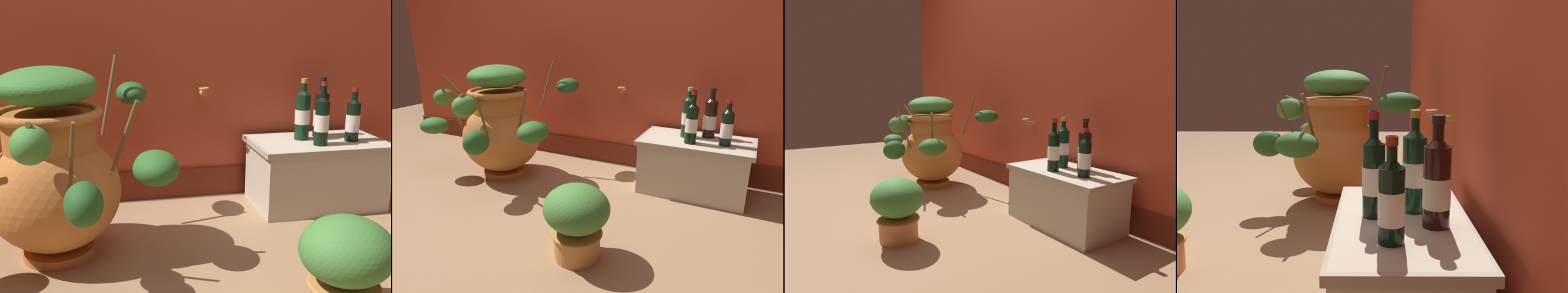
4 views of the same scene
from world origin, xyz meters
TOP-DOWN VIEW (x-y plane):
  - ground_plane at (0.00, 0.00)m, footprint 7.00×7.00m
  - terracotta_urn at (-0.64, 0.51)m, footprint 1.03×0.96m
  - stone_ledge at (0.68, 0.84)m, footprint 0.71×0.41m
  - wine_bottle_left at (0.66, 0.75)m, footprint 0.07×0.07m
  - wine_bottle_middle at (0.86, 0.80)m, footprint 0.07×0.07m
  - wine_bottle_right at (0.74, 0.93)m, footprint 0.08×0.08m
  - wine_bottle_back at (0.61, 0.88)m, footprint 0.08×0.08m
  - potted_shrub at (0.32, -0.14)m, footprint 0.31×0.30m

SIDE VIEW (x-z plane):
  - ground_plane at x=0.00m, z-range 0.00..0.00m
  - stone_ledge at x=0.68m, z-range 0.01..0.38m
  - potted_shrub at x=0.32m, z-range 0.02..0.39m
  - terracotta_urn at x=-0.64m, z-range -0.03..0.80m
  - wine_bottle_middle at x=0.86m, z-range 0.34..0.63m
  - wine_bottle_left at x=0.66m, z-range 0.34..0.67m
  - wine_bottle_right at x=0.74m, z-range 0.34..0.66m
  - wine_bottle_back at x=0.61m, z-range 0.34..0.67m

